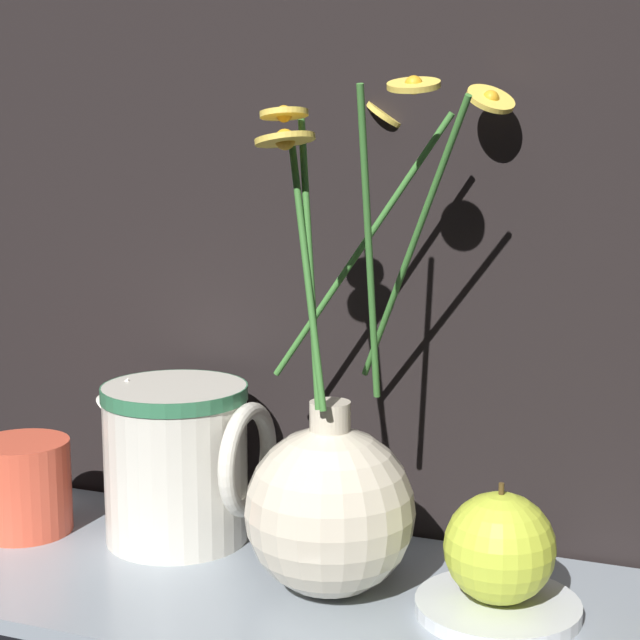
% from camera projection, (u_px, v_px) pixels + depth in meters
% --- Properties ---
extents(ground_plane, '(6.00, 6.00, 0.00)m').
position_uv_depth(ground_plane, '(316.00, 604.00, 0.81)').
color(ground_plane, black).
extents(shelf, '(0.69, 0.26, 0.01)m').
position_uv_depth(shelf, '(316.00, 597.00, 0.81)').
color(shelf, gray).
rests_on(shelf, ground_plane).
extents(vase_with_flowers, '(0.19, 0.22, 0.38)m').
position_uv_depth(vase_with_flowers, '(331.00, 499.00, 0.79)').
color(vase_with_flowers, beige).
rests_on(vase_with_flowers, shelf).
extents(yellow_mug, '(0.09, 0.08, 0.08)m').
position_uv_depth(yellow_mug, '(21.00, 486.00, 0.92)').
color(yellow_mug, '#DB5138').
rests_on(yellow_mug, shelf).
extents(ceramic_pitcher, '(0.15, 0.12, 0.14)m').
position_uv_depth(ceramic_pitcher, '(179.00, 456.00, 0.89)').
color(ceramic_pitcher, beige).
rests_on(ceramic_pitcher, shelf).
extents(saucer_plate, '(0.12, 0.12, 0.01)m').
position_uv_depth(saucer_plate, '(498.00, 607.00, 0.76)').
color(saucer_plate, silver).
rests_on(saucer_plate, shelf).
extents(orange_fruit, '(0.08, 0.08, 0.09)m').
position_uv_depth(orange_fruit, '(500.00, 548.00, 0.76)').
color(orange_fruit, '#B7C638').
rests_on(orange_fruit, saucer_plate).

